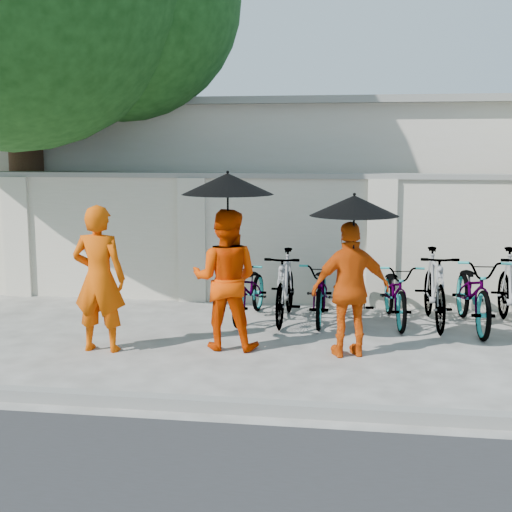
# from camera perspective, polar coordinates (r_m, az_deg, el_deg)

# --- Properties ---
(ground) EXTENTS (80.00, 80.00, 0.00)m
(ground) POSITION_cam_1_polar(r_m,az_deg,el_deg) (8.58, -3.35, -8.12)
(ground) COLOR #B1ADA4
(kerb) EXTENTS (40.00, 0.16, 0.12)m
(kerb) POSITION_cam_1_polar(r_m,az_deg,el_deg) (6.99, -6.30, -11.60)
(kerb) COLOR gray
(kerb) RESTS_ON ground
(compound_wall) EXTENTS (20.00, 0.30, 2.00)m
(compound_wall) POSITION_cam_1_polar(r_m,az_deg,el_deg) (11.35, 4.92, 1.16)
(compound_wall) COLOR beige
(compound_wall) RESTS_ON ground
(building_behind) EXTENTS (14.00, 6.00, 3.20)m
(building_behind) POSITION_cam_1_polar(r_m,az_deg,el_deg) (15.06, 9.73, 5.20)
(building_behind) COLOR #BCB29E
(building_behind) RESTS_ON ground
(monk_left) EXTENTS (0.66, 0.43, 1.80)m
(monk_left) POSITION_cam_1_polar(r_m,az_deg,el_deg) (8.87, -12.45, -1.78)
(monk_left) COLOR #D24802
(monk_left) RESTS_ON ground
(monk_center) EXTENTS (0.86, 0.68, 1.74)m
(monk_center) POSITION_cam_1_polar(r_m,az_deg,el_deg) (8.78, -2.46, -1.88)
(monk_center) COLOR #D93700
(monk_center) RESTS_ON ground
(parasol_center) EXTENTS (1.11, 1.11, 1.19)m
(parasol_center) POSITION_cam_1_polar(r_m,az_deg,el_deg) (8.56, -2.28, 5.79)
(parasol_center) COLOR black
(parasol_center) RESTS_ON ground
(monk_right) EXTENTS (1.03, 0.68, 1.62)m
(monk_right) POSITION_cam_1_polar(r_m,az_deg,el_deg) (8.53, 7.60, -2.67)
(monk_right) COLOR #D54808
(monk_right) RESTS_ON ground
(parasol_right) EXTENTS (1.04, 1.04, 1.02)m
(parasol_right) POSITION_cam_1_polar(r_m,az_deg,el_deg) (8.31, 7.86, 4.02)
(parasol_right) COLOR black
(parasol_right) RESTS_ON ground
(bike_0) EXTENTS (0.73, 1.71, 0.88)m
(bike_0) POSITION_cam_1_polar(r_m,az_deg,el_deg) (10.34, -0.51, -2.70)
(bike_0) COLOR gray
(bike_0) RESTS_ON ground
(bike_1) EXTENTS (0.52, 1.73, 1.03)m
(bike_1) POSITION_cam_1_polar(r_m,az_deg,el_deg) (10.19, 2.34, -2.43)
(bike_1) COLOR gray
(bike_1) RESTS_ON ground
(bike_2) EXTENTS (0.61, 1.71, 0.90)m
(bike_2) POSITION_cam_1_polar(r_m,az_deg,el_deg) (10.27, 5.31, -2.76)
(bike_2) COLOR gray
(bike_2) RESTS_ON ground
(bike_3) EXTENTS (0.48, 1.63, 0.98)m
(bike_3) POSITION_cam_1_polar(r_m,az_deg,el_deg) (10.27, 8.23, -2.58)
(bike_3) COLOR gray
(bike_3) RESTS_ON ground
(bike_4) EXTENTS (0.79, 1.75, 0.89)m
(bike_4) POSITION_cam_1_polar(r_m,az_deg,el_deg) (10.30, 11.14, -2.87)
(bike_4) COLOR gray
(bike_4) RESTS_ON ground
(bike_5) EXTENTS (0.61, 1.82, 1.08)m
(bike_5) POSITION_cam_1_polar(r_m,az_deg,el_deg) (10.26, 14.09, -2.49)
(bike_5) COLOR gray
(bike_5) RESTS_ON ground
(bike_6) EXTENTS (0.82, 1.99, 1.02)m
(bike_6) POSITION_cam_1_polar(r_m,az_deg,el_deg) (10.24, 17.04, -2.77)
(bike_6) COLOR gray
(bike_6) RESTS_ON ground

